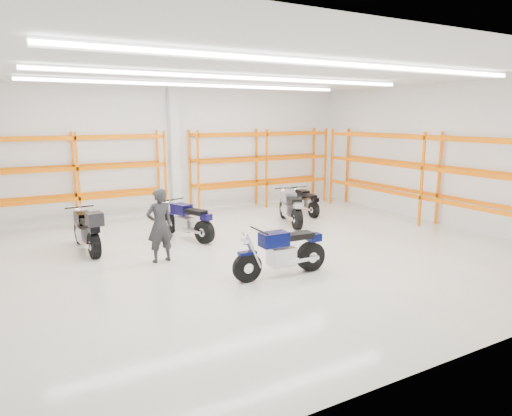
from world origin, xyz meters
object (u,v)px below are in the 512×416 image
standing_man (160,225)px  motorcycle_back_a (87,231)px  motorcycle_back_b (188,222)px  structural_column (174,151)px  motorcycle_back_c (291,209)px  motorcycle_back_d (305,202)px  motorcycle_main (285,253)px

standing_man → motorcycle_back_a: bearing=-55.7°
motorcycle_back_b → structural_column: bearing=75.5°
motorcycle_back_b → motorcycle_back_c: (3.60, 0.12, 0.01)m
motorcycle_back_a → structural_column: structural_column is taller
motorcycle_back_c → standing_man: bearing=-160.6°
motorcycle_back_b → motorcycle_back_d: bearing=13.1°
motorcycle_back_b → motorcycle_back_c: size_ratio=0.97×
motorcycle_back_d → standing_man: size_ratio=1.06×
motorcycle_back_b → motorcycle_back_d: motorcycle_back_b is taller
motorcycle_back_b → structural_column: (0.95, 3.69, 1.74)m
motorcycle_main → standing_man: (-2.07, 2.30, 0.38)m
motorcycle_back_a → standing_man: (1.40, -1.65, 0.33)m
structural_column → motorcycle_back_a: bearing=-135.1°
motorcycle_main → structural_column: 7.81m
motorcycle_back_b → structural_column: 4.19m
motorcycle_main → motorcycle_back_a: bearing=131.2°
motorcycle_main → structural_column: (0.20, 7.61, 1.73)m
motorcycle_back_a → structural_column: size_ratio=0.52×
motorcycle_main → motorcycle_back_a: size_ratio=0.98×
motorcycle_back_a → motorcycle_back_b: size_ratio=1.08×
motorcycle_back_c → structural_column: structural_column is taller
motorcycle_back_b → structural_column: structural_column is taller
motorcycle_back_a → motorcycle_back_c: motorcycle_back_a is taller
motorcycle_main → motorcycle_back_b: 3.99m
motorcycle_back_d → standing_man: bearing=-156.1°
motorcycle_back_b → standing_man: standing_man is taller
motorcycle_main → motorcycle_back_c: size_ratio=1.02×
motorcycle_back_d → standing_man: standing_man is taller
motorcycle_back_c → motorcycle_back_a: bearing=-179.3°
motorcycle_main → motorcycle_back_d: (4.15, 5.06, -0.08)m
motorcycle_main → standing_man: size_ratio=1.26×
motorcycle_main → motorcycle_back_d: motorcycle_main is taller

